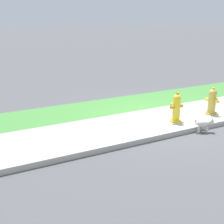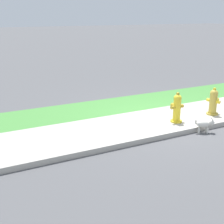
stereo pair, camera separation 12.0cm
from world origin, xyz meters
name	(u,v)px [view 1 (the left image)]	position (x,y,z in m)	size (l,w,h in m)	color
ground_plane	(164,119)	(0.00, 0.00, 0.00)	(120.00, 120.00, 0.00)	#515154
sidewalk_pavement	(164,119)	(0.00, 0.00, 0.01)	(18.00, 1.87, 0.01)	#ADA89E
grass_verge	(130,103)	(0.00, 1.74, 0.00)	(18.00, 1.61, 0.01)	#47893D
street_curb	(191,129)	(0.00, -1.02, 0.06)	(18.00, 0.16, 0.12)	#ADA89E
fire_hydrant_far_end	(176,108)	(0.12, -0.30, 0.38)	(0.37, 0.34, 0.78)	yellow
fire_hydrant_mid_block	(212,101)	(1.40, -0.26, 0.36)	(0.37, 0.40, 0.75)	gold
small_white_dog	(204,123)	(0.24, -1.19, 0.21)	(0.43, 0.29, 0.37)	silver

